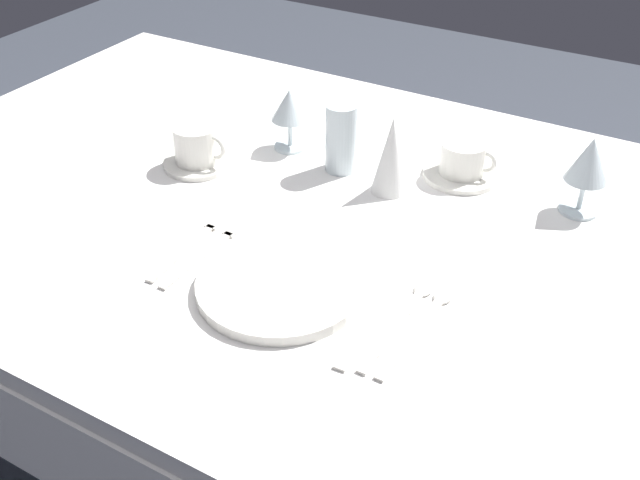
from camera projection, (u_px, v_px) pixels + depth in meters
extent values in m
cube|color=white|center=(330.00, 224.00, 1.33)|extent=(1.80, 1.10, 0.04)
cube|color=white|center=(444.00, 150.00, 1.79)|extent=(1.80, 0.01, 0.18)
cylinder|color=brown|center=(165.00, 179.00, 2.19)|extent=(0.07, 0.07, 0.70)
cylinder|color=white|center=(280.00, 285.00, 1.15)|extent=(0.26, 0.26, 0.02)
cube|color=beige|center=(197.00, 260.00, 1.21)|extent=(0.02, 0.17, 0.00)
cube|color=beige|center=(234.00, 230.00, 1.28)|extent=(0.02, 0.04, 0.00)
cube|color=beige|center=(182.00, 253.00, 1.23)|extent=(0.02, 0.17, 0.00)
cube|color=beige|center=(216.00, 223.00, 1.30)|extent=(0.02, 0.04, 0.00)
cube|color=beige|center=(369.00, 326.00, 1.08)|extent=(0.03, 0.20, 0.00)
cube|color=beige|center=(399.00, 283.00, 1.16)|extent=(0.02, 0.06, 0.00)
cube|color=beige|center=(392.00, 331.00, 1.07)|extent=(0.01, 0.20, 0.00)
ellipsoid|color=beige|center=(423.00, 289.00, 1.15)|extent=(0.03, 0.04, 0.01)
cube|color=beige|center=(411.00, 338.00, 1.06)|extent=(0.02, 0.19, 0.00)
ellipsoid|color=beige|center=(443.00, 297.00, 1.13)|extent=(0.03, 0.04, 0.01)
cylinder|color=white|center=(461.00, 174.00, 1.43)|extent=(0.14, 0.14, 0.01)
cylinder|color=white|center=(463.00, 157.00, 1.41)|extent=(0.09, 0.09, 0.06)
torus|color=white|center=(485.00, 162.00, 1.39)|extent=(0.04, 0.01, 0.04)
cylinder|color=white|center=(198.00, 163.00, 1.47)|extent=(0.14, 0.14, 0.01)
cylinder|color=white|center=(196.00, 144.00, 1.44)|extent=(0.09, 0.09, 0.07)
torus|color=white|center=(215.00, 147.00, 1.42)|extent=(0.05, 0.01, 0.05)
cylinder|color=silver|center=(290.00, 146.00, 1.53)|extent=(0.07, 0.07, 0.01)
cylinder|color=silver|center=(290.00, 132.00, 1.51)|extent=(0.01, 0.01, 0.06)
cone|color=silver|center=(289.00, 105.00, 1.48)|extent=(0.07, 0.07, 0.06)
cylinder|color=silver|center=(578.00, 210.00, 1.33)|extent=(0.07, 0.07, 0.01)
cylinder|color=silver|center=(582.00, 194.00, 1.32)|extent=(0.01, 0.01, 0.06)
cone|color=silver|center=(590.00, 159.00, 1.28)|extent=(0.07, 0.07, 0.08)
cylinder|color=silver|center=(341.00, 138.00, 1.42)|extent=(0.06, 0.06, 0.13)
cone|color=white|center=(391.00, 155.00, 1.35)|extent=(0.07, 0.07, 0.15)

